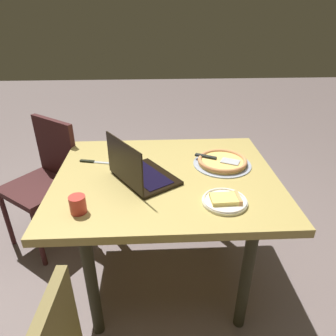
% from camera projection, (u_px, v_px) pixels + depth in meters
% --- Properties ---
extents(ground_plane, '(12.00, 12.00, 0.00)m').
position_uv_depth(ground_plane, '(166.00, 272.00, 2.07)').
color(ground_plane, '#6D5D5B').
extents(dining_table, '(1.23, 1.01, 0.75)m').
position_uv_depth(dining_table, '(166.00, 188.00, 1.75)').
color(dining_table, tan).
rests_on(dining_table, ground_plane).
extents(laptop, '(0.40, 0.43, 0.25)m').
position_uv_depth(laptop, '(139.00, 172.00, 1.63)').
color(laptop, black).
rests_on(laptop, dining_table).
extents(pizza_plate, '(0.22, 0.22, 0.04)m').
position_uv_depth(pizza_plate, '(225.00, 200.00, 1.46)').
color(pizza_plate, white).
rests_on(pizza_plate, dining_table).
extents(pizza_tray, '(0.34, 0.34, 0.04)m').
position_uv_depth(pizza_tray, '(222.00, 162.00, 1.81)').
color(pizza_tray, '#959FAF').
rests_on(pizza_tray, dining_table).
extents(table_knife, '(0.21, 0.06, 0.01)m').
position_uv_depth(table_knife, '(93.00, 162.00, 1.84)').
color(table_knife, '#B2B7BB').
rests_on(table_knife, dining_table).
extents(drink_cup, '(0.08, 0.08, 0.08)m').
position_uv_depth(drink_cup, '(78.00, 204.00, 1.39)').
color(drink_cup, red).
rests_on(drink_cup, dining_table).
extents(chair_far, '(0.58, 0.58, 0.91)m').
position_uv_depth(chair_far, '(47.00, 175.00, 2.17)').
color(chair_far, '#3B1919').
rests_on(chair_far, ground_plane).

